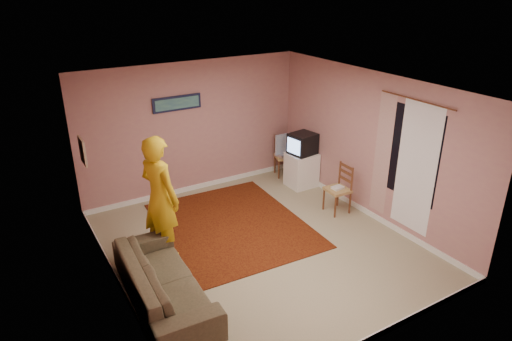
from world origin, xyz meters
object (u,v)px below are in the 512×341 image
crt_tv (302,144)px  chair_b (338,184)px  tv_cabinet (302,170)px  chair_a (285,152)px  sofa (164,281)px  person (160,198)px

crt_tv → chair_b: 1.32m
tv_cabinet → chair_a: 0.66m
tv_cabinet → sofa: (-3.75, -2.05, -0.03)m
crt_tv → chair_a: size_ratio=1.11×
chair_a → crt_tv: bearing=-73.6°
chair_b → sofa: (-3.63, -0.79, -0.23)m
chair_b → chair_a: bearing=178.8°
chair_a → sofa: chair_a is taller
sofa → chair_b: bearing=-74.9°
sofa → person: bearing=-17.5°
chair_a → person: (-3.36, -1.61, 0.44)m
crt_tv → sofa: (-3.75, -2.05, -0.60)m
crt_tv → person: (-3.35, -0.97, 0.06)m
sofa → chair_a: bearing=-51.6°
crt_tv → chair_b: (-0.11, -1.26, -0.37)m
chair_a → chair_b: (-0.13, -1.90, 0.01)m
chair_b → person: person is taller
chair_a → person: 3.75m
tv_cabinet → crt_tv: 0.57m
tv_cabinet → person: person is taller
crt_tv → chair_a: 0.74m
sofa → person: size_ratio=1.12×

